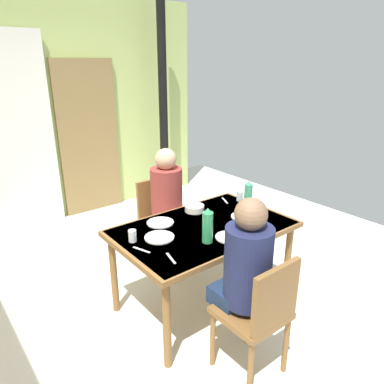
{
  "coord_description": "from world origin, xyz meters",
  "views": [
    {
      "loc": [
        -1.33,
        -2.19,
        1.97
      ],
      "look_at": [
        0.37,
        -0.05,
        0.97
      ],
      "focal_mm": 33.8,
      "sensor_mm": 36.0,
      "label": 1
    }
  ],
  "objects_px": {
    "person_far_diner": "(167,194)",
    "serving_bowl_center": "(194,208)",
    "chair_far_diner": "(160,217)",
    "chair_near_diner": "(260,312)",
    "water_bottle_green_near": "(248,196)",
    "dining_table": "(204,234)",
    "water_bottle_green_far": "(208,226)",
    "person_near_diner": "(246,263)"
  },
  "relations": [
    {
      "from": "person_far_diner",
      "to": "serving_bowl_center",
      "type": "xyz_separation_m",
      "value": [
        0.03,
        -0.37,
        -0.03
      ]
    },
    {
      "from": "chair_far_diner",
      "to": "person_far_diner",
      "type": "relative_size",
      "value": 1.13
    },
    {
      "from": "chair_near_diner",
      "to": "water_bottle_green_near",
      "type": "relative_size",
      "value": 3.29
    },
    {
      "from": "dining_table",
      "to": "chair_far_diner",
      "type": "xyz_separation_m",
      "value": [
        0.11,
        0.8,
        -0.16
      ]
    },
    {
      "from": "person_far_diner",
      "to": "water_bottle_green_near",
      "type": "distance_m",
      "value": 0.76
    },
    {
      "from": "person_far_diner",
      "to": "water_bottle_green_far",
      "type": "distance_m",
      "value": 0.92
    },
    {
      "from": "water_bottle_green_near",
      "to": "chair_near_diner",
      "type": "bearing_deg",
      "value": -132.12
    },
    {
      "from": "water_bottle_green_near",
      "to": "person_far_diner",
      "type": "bearing_deg",
      "value": 124.25
    },
    {
      "from": "chair_near_diner",
      "to": "person_far_diner",
      "type": "relative_size",
      "value": 1.13
    },
    {
      "from": "chair_near_diner",
      "to": "person_near_diner",
      "type": "xyz_separation_m",
      "value": [
        -0.0,
        0.14,
        0.28
      ]
    },
    {
      "from": "water_bottle_green_near",
      "to": "water_bottle_green_far",
      "type": "bearing_deg",
      "value": -160.12
    },
    {
      "from": "dining_table",
      "to": "chair_near_diner",
      "type": "bearing_deg",
      "value": -104.96
    },
    {
      "from": "chair_near_diner",
      "to": "chair_far_diner",
      "type": "bearing_deg",
      "value": 78.54
    },
    {
      "from": "dining_table",
      "to": "chair_far_diner",
      "type": "height_order",
      "value": "chair_far_diner"
    },
    {
      "from": "chair_far_diner",
      "to": "person_near_diner",
      "type": "xyz_separation_m",
      "value": [
        -0.32,
        -1.46,
        0.28
      ]
    },
    {
      "from": "dining_table",
      "to": "water_bottle_green_near",
      "type": "bearing_deg",
      "value": 3.53
    },
    {
      "from": "chair_near_diner",
      "to": "serving_bowl_center",
      "type": "relative_size",
      "value": 5.12
    },
    {
      "from": "dining_table",
      "to": "person_far_diner",
      "type": "distance_m",
      "value": 0.68
    },
    {
      "from": "water_bottle_green_near",
      "to": "chair_far_diner",
      "type": "bearing_deg",
      "value": 119.23
    },
    {
      "from": "person_far_diner",
      "to": "water_bottle_green_near",
      "type": "height_order",
      "value": "person_far_diner"
    },
    {
      "from": "chair_near_diner",
      "to": "water_bottle_green_near",
      "type": "bearing_deg",
      "value": 47.88
    },
    {
      "from": "chair_near_diner",
      "to": "person_far_diner",
      "type": "bearing_deg",
      "value": 77.5
    },
    {
      "from": "person_far_diner",
      "to": "water_bottle_green_far",
      "type": "bearing_deg",
      "value": 73.65
    },
    {
      "from": "water_bottle_green_near",
      "to": "water_bottle_green_far",
      "type": "xyz_separation_m",
      "value": [
        -0.69,
        -0.25,
        0.0
      ]
    },
    {
      "from": "water_bottle_green_far",
      "to": "dining_table",
      "type": "bearing_deg",
      "value": 55.62
    },
    {
      "from": "water_bottle_green_near",
      "to": "serving_bowl_center",
      "type": "distance_m",
      "value": 0.49
    },
    {
      "from": "water_bottle_green_far",
      "to": "serving_bowl_center",
      "type": "distance_m",
      "value": 0.59
    },
    {
      "from": "person_near_diner",
      "to": "chair_near_diner",
      "type": "bearing_deg",
      "value": -90.0
    },
    {
      "from": "person_near_diner",
      "to": "water_bottle_green_near",
      "type": "distance_m",
      "value": 1.03
    },
    {
      "from": "chair_far_diner",
      "to": "serving_bowl_center",
      "type": "xyz_separation_m",
      "value": [
        0.03,
        -0.51,
        0.25
      ]
    },
    {
      "from": "chair_far_diner",
      "to": "person_near_diner",
      "type": "relative_size",
      "value": 1.13
    },
    {
      "from": "person_far_diner",
      "to": "water_bottle_green_far",
      "type": "height_order",
      "value": "person_far_diner"
    },
    {
      "from": "chair_near_diner",
      "to": "water_bottle_green_far",
      "type": "xyz_separation_m",
      "value": [
        0.07,
        0.58,
        0.35
      ]
    },
    {
      "from": "dining_table",
      "to": "chair_far_diner",
      "type": "relative_size",
      "value": 1.61
    },
    {
      "from": "dining_table",
      "to": "water_bottle_green_near",
      "type": "relative_size",
      "value": 5.27
    },
    {
      "from": "chair_near_diner",
      "to": "person_near_diner",
      "type": "relative_size",
      "value": 1.13
    },
    {
      "from": "chair_near_diner",
      "to": "serving_bowl_center",
      "type": "xyz_separation_m",
      "value": [
        0.35,
        1.09,
        0.25
      ]
    },
    {
      "from": "chair_far_diner",
      "to": "water_bottle_green_near",
      "type": "relative_size",
      "value": 3.29
    },
    {
      "from": "dining_table",
      "to": "person_near_diner",
      "type": "relative_size",
      "value": 1.81
    },
    {
      "from": "person_far_diner",
      "to": "water_bottle_green_near",
      "type": "bearing_deg",
      "value": 124.25
    },
    {
      "from": "water_bottle_green_far",
      "to": "serving_bowl_center",
      "type": "height_order",
      "value": "water_bottle_green_far"
    },
    {
      "from": "water_bottle_green_near",
      "to": "serving_bowl_center",
      "type": "height_order",
      "value": "water_bottle_green_near"
    }
  ]
}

